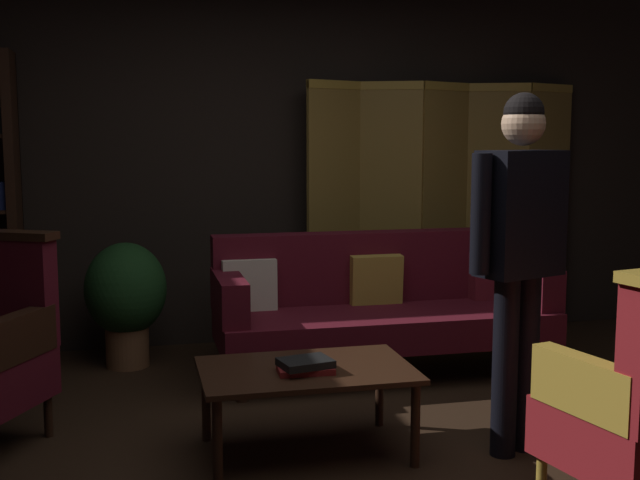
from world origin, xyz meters
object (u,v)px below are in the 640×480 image
object	(u,v)px
velvet_couch	(380,301)
standing_figure	(520,240)
potted_plant	(126,295)
book_red_leather	(305,370)
book_black_cloth	(305,363)
folding_screen	(444,206)
coffee_table	(306,377)

from	to	relation	value
velvet_couch	standing_figure	bearing A→B (deg)	-81.40
velvet_couch	potted_plant	xyz separation A→B (m)	(-1.59, 0.47, 0.02)
book_red_leather	book_black_cloth	world-z (taller)	book_black_cloth
book_red_leather	book_black_cloth	distance (m)	0.03
book_black_cloth	potted_plant	bearing A→B (deg)	114.77
folding_screen	velvet_couch	xyz separation A→B (m)	(-0.74, -0.78, -0.53)
book_red_leather	potted_plant	bearing A→B (deg)	114.77
velvet_couch	coffee_table	bearing A→B (deg)	-121.56
coffee_table	potted_plant	size ratio (longest dim) A/B	1.22
book_black_cloth	standing_figure	bearing A→B (deg)	-7.90
potted_plant	velvet_couch	bearing A→B (deg)	-16.48
velvet_couch	potted_plant	size ratio (longest dim) A/B	2.58
coffee_table	book_black_cloth	distance (m)	0.12
folding_screen	potted_plant	bearing A→B (deg)	-172.38
coffee_table	book_black_cloth	xyz separation A→B (m)	(-0.02, -0.08, 0.09)
potted_plant	book_red_leather	xyz separation A→B (m)	(0.82, -1.77, -0.04)
velvet_couch	potted_plant	world-z (taller)	velvet_couch
folding_screen	coffee_table	bearing A→B (deg)	-126.73
standing_figure	book_black_cloth	xyz separation A→B (m)	(-0.99, 0.14, -0.56)
coffee_table	potted_plant	xyz separation A→B (m)	(-0.84, 1.69, 0.10)
coffee_table	standing_figure	size ratio (longest dim) A/B	0.59
potted_plant	standing_figure	bearing A→B (deg)	-46.57
standing_figure	potted_plant	size ratio (longest dim) A/B	2.07
folding_screen	coffee_table	size ratio (longest dim) A/B	2.15
potted_plant	book_black_cloth	bearing A→B (deg)	-65.23
folding_screen	potted_plant	xyz separation A→B (m)	(-2.33, -0.31, -0.51)
velvet_couch	book_black_cloth	distance (m)	1.51
velvet_couch	potted_plant	bearing A→B (deg)	163.52
coffee_table	book_red_leather	size ratio (longest dim) A/B	3.90
folding_screen	velvet_couch	world-z (taller)	folding_screen
book_red_leather	coffee_table	bearing A→B (deg)	75.38
folding_screen	standing_figure	distance (m)	2.28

